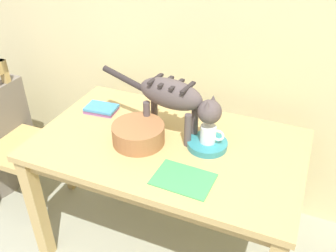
% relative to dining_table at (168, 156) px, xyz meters
% --- Properties ---
extents(wall_rear, '(4.50, 0.11, 2.50)m').
position_rel_dining_table_xyz_m(wall_rear, '(-0.02, 0.61, 0.59)').
color(wall_rear, beige).
rests_on(wall_rear, ground_plane).
extents(dining_table, '(1.36, 0.82, 0.75)m').
position_rel_dining_table_xyz_m(dining_table, '(0.00, 0.00, 0.00)').
color(dining_table, tan).
rests_on(dining_table, ground_plane).
extents(cat, '(0.68, 0.18, 0.32)m').
position_rel_dining_table_xyz_m(cat, '(0.01, 0.07, 0.31)').
color(cat, '#514746').
rests_on(cat, dining_table).
extents(saucer_bowl, '(0.20, 0.20, 0.03)m').
position_rel_dining_table_xyz_m(saucer_bowl, '(0.20, 0.04, 0.11)').
color(saucer_bowl, teal).
rests_on(saucer_bowl, dining_table).
extents(coffee_mug, '(0.12, 0.08, 0.09)m').
position_rel_dining_table_xyz_m(coffee_mug, '(0.20, 0.04, 0.17)').
color(coffee_mug, white).
rests_on(coffee_mug, saucer_bowl).
extents(magazine, '(0.27, 0.20, 0.01)m').
position_rel_dining_table_xyz_m(magazine, '(0.17, -0.24, 0.09)').
color(magazine, '#419F58').
rests_on(magazine, dining_table).
extents(book_stack, '(0.19, 0.14, 0.03)m').
position_rel_dining_table_xyz_m(book_stack, '(-0.48, 0.14, 0.11)').
color(book_stack, '#8E5699').
rests_on(book_stack, dining_table).
extents(wicker_basket, '(0.27, 0.27, 0.10)m').
position_rel_dining_table_xyz_m(wicker_basket, '(-0.14, -0.05, 0.14)').
color(wicker_basket, '#99653D').
rests_on(wicker_basket, dining_table).
extents(wooden_chair_near, '(0.42, 0.42, 0.93)m').
position_rel_dining_table_xyz_m(wooden_chair_near, '(-1.06, -0.02, -0.20)').
color(wooden_chair_near, tan).
rests_on(wooden_chair_near, ground_plane).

